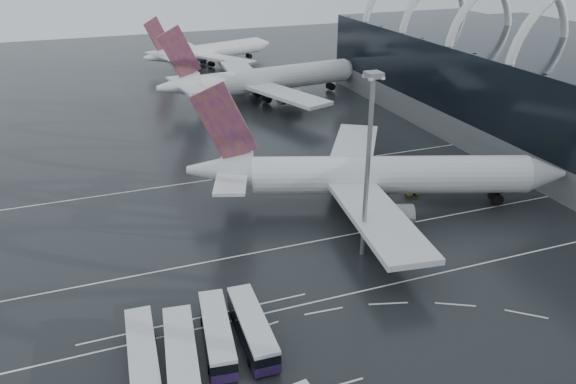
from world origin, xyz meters
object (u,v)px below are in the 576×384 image
object	(u,v)px
bus_row_near_d	(252,327)
gse_cart_belly_a	(412,190)
gse_cart_belly_e	(392,170)
airliner_gate_c	(209,52)
bus_row_near_a	(143,354)
floodlight_mast	(369,146)
gse_cart_belly_d	(458,176)
airliner_main	(371,176)
bus_row_near_c	(217,333)
airliner_gate_b	(265,80)
bus_row_near_b	(182,358)

from	to	relation	value
bus_row_near_d	gse_cart_belly_a	distance (m)	47.16
gse_cart_belly_e	airliner_gate_c	bearing A→B (deg)	95.75
bus_row_near_a	floodlight_mast	xyz separation A→B (m)	(32.62, 12.55, 14.88)
gse_cart_belly_d	bus_row_near_a	bearing A→B (deg)	-153.91
airliner_main	bus_row_near_a	bearing A→B (deg)	-127.62
airliner_main	bus_row_near_c	bearing A→B (deg)	-122.20
airliner_gate_b	bus_row_near_c	size ratio (longest dim) A/B	4.79
airliner_main	floodlight_mast	world-z (taller)	floodlight_mast
airliner_gate_b	bus_row_near_a	world-z (taller)	airliner_gate_b
gse_cart_belly_a	bus_row_near_c	bearing A→B (deg)	-147.30
airliner_gate_c	gse_cart_belly_a	size ratio (longest dim) A/B	21.04
bus_row_near_a	bus_row_near_d	world-z (taller)	bus_row_near_a
airliner_gate_c	bus_row_near_d	bearing A→B (deg)	-120.50
bus_row_near_c	floodlight_mast	xyz separation A→B (m)	(24.39, 11.95, 14.91)
bus_row_near_b	bus_row_near_c	size ratio (longest dim) A/B	1.10
airliner_main	gse_cart_belly_a	distance (m)	10.58
airliner_gate_c	bus_row_near_b	world-z (taller)	airliner_gate_c
airliner_main	gse_cart_belly_d	distance (m)	21.66
airliner_main	gse_cart_belly_e	world-z (taller)	airliner_main
airliner_gate_c	floodlight_mast	distance (m)	131.32
gse_cart_belly_a	airliner_gate_c	bearing A→B (deg)	94.62
bus_row_near_b	gse_cart_belly_e	size ratio (longest dim) A/B	5.77
airliner_gate_b	gse_cart_belly_d	bearing A→B (deg)	-82.85
gse_cart_belly_d	airliner_gate_b	bearing A→B (deg)	104.28
airliner_main	airliner_gate_c	size ratio (longest dim) A/B	1.25
airliner_main	gse_cart_belly_e	xyz separation A→B (m)	(10.72, 10.69, -4.69)
airliner_gate_b	floodlight_mast	size ratio (longest dim) A/B	2.36
bus_row_near_d	gse_cart_belly_e	bearing A→B (deg)	-44.43
bus_row_near_a	bus_row_near_c	distance (m)	8.25
airliner_gate_c	gse_cart_belly_d	bearing A→B (deg)	-98.62
airliner_gate_c	bus_row_near_b	size ratio (longest dim) A/B	3.44
gse_cart_belly_a	gse_cart_belly_d	xyz separation A→B (m)	(11.42, 2.58, 0.03)
gse_cart_belly_a	gse_cart_belly_d	world-z (taller)	gse_cart_belly_d
airliner_gate_b	bus_row_near_d	distance (m)	100.43
bus_row_near_b	floodlight_mast	distance (m)	35.63
bus_row_near_b	airliner_gate_c	bearing A→B (deg)	-7.53
bus_row_near_c	bus_row_near_a	bearing A→B (deg)	101.38
airliner_gate_c	gse_cart_belly_a	distance (m)	115.75
airliner_gate_c	gse_cart_belly_a	xyz separation A→B (m)	(9.33, -115.31, -3.86)
airliner_main	airliner_gate_c	bearing A→B (deg)	109.58
bus_row_near_c	airliner_main	bearing A→B (deg)	-44.57
bus_row_near_a	bus_row_near_b	size ratio (longest dim) A/B	0.92
airliner_gate_b	airliner_gate_c	xyz separation A→B (m)	(-4.30, 48.15, -0.93)
airliner_gate_c	bus_row_near_c	bearing A→B (deg)	-122.06
bus_row_near_d	gse_cart_belly_a	world-z (taller)	bus_row_near_d
bus_row_near_d	airliner_gate_b	bearing A→B (deg)	-16.80
bus_row_near_b	gse_cart_belly_e	distance (m)	62.15
gse_cart_belly_a	gse_cart_belly_e	distance (m)	9.52
airliner_main	gse_cart_belly_a	xyz separation A→B (m)	(9.38, 1.26, -4.73)
bus_row_near_d	gse_cart_belly_e	size ratio (longest dim) A/B	5.25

